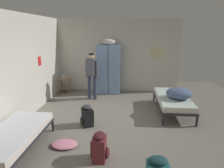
{
  "coord_description": "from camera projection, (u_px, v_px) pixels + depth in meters",
  "views": [
    {
      "loc": [
        0.42,
        -4.82,
        2.35
      ],
      "look_at": [
        0.0,
        0.28,
        0.95
      ],
      "focal_mm": 31.09,
      "sensor_mm": 36.0,
      "label": 1
    }
  ],
  "objects": [
    {
      "name": "locker_bank",
      "position": [
        109.0,
        68.0,
        7.46
      ],
      "size": [
        0.9,
        0.55,
        2.07
      ],
      "color": "#7A9ECC",
      "rests_on": "ground_plane"
    },
    {
      "name": "ground_plane",
      "position": [
        111.0,
        120.0,
        5.29
      ],
      "size": [
        8.91,
        8.91,
        0.0
      ],
      "primitive_type": "plane",
      "color": "slate"
    },
    {
      "name": "room_backdrop",
      "position": [
        76.0,
        61.0,
        6.26
      ],
      "size": [
        4.77,
        5.63,
        2.81
      ],
      "color": "beige",
      "rests_on": "ground_plane"
    },
    {
      "name": "lotion_bottle",
      "position": [
        66.0,
        77.0,
        7.47
      ],
      "size": [
        0.06,
        0.06,
        0.14
      ],
      "color": "beige",
      "rests_on": "shelf_unit"
    },
    {
      "name": "water_bottle",
      "position": [
        62.0,
        76.0,
        7.53
      ],
      "size": [
        0.07,
        0.07,
        0.22
      ],
      "color": "#B2DBEA",
      "rests_on": "shelf_unit"
    },
    {
      "name": "bedding_heap",
      "position": [
        179.0,
        93.0,
        5.5
      ],
      "size": [
        0.72,
        0.64,
        0.31
      ],
      "color": "slate",
      "rests_on": "bed_right"
    },
    {
      "name": "shelf_unit",
      "position": [
        65.0,
        84.0,
        7.59
      ],
      "size": [
        0.38,
        0.3,
        0.57
      ],
      "color": "#99704C",
      "rests_on": "ground_plane"
    },
    {
      "name": "clothes_pile_pink",
      "position": [
        64.0,
        144.0,
        4.09
      ],
      "size": [
        0.56,
        0.4,
        0.08
      ],
      "color": "pink",
      "rests_on": "ground_plane"
    },
    {
      "name": "bed_left_front",
      "position": [
        13.0,
        136.0,
        3.77
      ],
      "size": [
        0.9,
        1.9,
        0.49
      ],
      "color": "#28282D",
      "rests_on": "ground_plane"
    },
    {
      "name": "backpack_maroon",
      "position": [
        100.0,
        147.0,
        3.61
      ],
      "size": [
        0.34,
        0.33,
        0.55
      ],
      "color": "maroon",
      "rests_on": "ground_plane"
    },
    {
      "name": "backpack_black",
      "position": [
        87.0,
        116.0,
        4.93
      ],
      "size": [
        0.4,
        0.39,
        0.55
      ],
      "color": "black",
      "rests_on": "ground_plane"
    },
    {
      "name": "bed_right",
      "position": [
        173.0,
        100.0,
        5.76
      ],
      "size": [
        0.9,
        1.9,
        0.49
      ],
      "color": "#28282D",
      "rests_on": "ground_plane"
    },
    {
      "name": "person_traveler",
      "position": [
        92.0,
        72.0,
        6.73
      ],
      "size": [
        0.48,
        0.33,
        1.63
      ],
      "color": "#2D334C",
      "rests_on": "ground_plane"
    }
  ]
}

